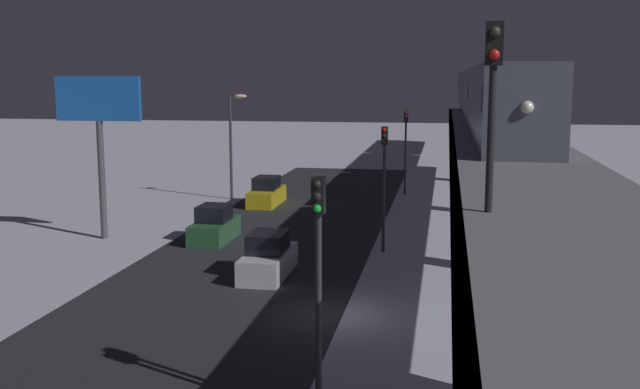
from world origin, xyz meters
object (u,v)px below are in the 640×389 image
object	(u,v)px
traffic_light_near	(318,265)
traffic_light_mid	(384,170)
subway_train	(480,91)
sedan_yellow	(267,193)
rail_signal	(493,84)
sedan_white	(268,258)
traffic_light_far	(406,139)
sedan_green	(214,226)
commercial_billboard	(99,115)

from	to	relation	value
traffic_light_near	traffic_light_mid	bearing A→B (deg)	-90.00
subway_train	sedan_yellow	bearing A→B (deg)	41.66
rail_signal	sedan_white	world-z (taller)	rail_signal
sedan_white	traffic_light_mid	world-z (taller)	traffic_light_mid
sedan_yellow	traffic_light_mid	world-z (taller)	traffic_light_mid
traffic_light_mid	traffic_light_far	size ratio (longest dim) A/B	1.00
subway_train	sedan_green	distance (m)	30.05
traffic_light_mid	commercial_billboard	bearing A→B (deg)	-1.85
rail_signal	sedan_yellow	distance (m)	36.76
subway_train	sedan_white	distance (m)	33.88
subway_train	traffic_light_mid	size ratio (longest dim) A/B	11.57
sedan_yellow	traffic_light_near	bearing A→B (deg)	106.30
sedan_green	traffic_light_near	distance (m)	22.36
sedan_green	subway_train	bearing A→B (deg)	-120.87
traffic_light_mid	commercial_billboard	world-z (taller)	commercial_billboard
traffic_light_far	traffic_light_mid	bearing A→B (deg)	90.00
sedan_yellow	traffic_light_far	distance (m)	11.76
sedan_white	traffic_light_mid	distance (m)	7.93
sedan_white	traffic_light_near	distance (m)	14.84
subway_train	traffic_light_near	bearing A→B (deg)	82.80
rail_signal	sedan_green	distance (m)	26.56
subway_train	traffic_light_near	xyz separation A→B (m)	(5.70, 45.15, -3.53)
rail_signal	traffic_light_mid	world-z (taller)	rail_signal
sedan_green	sedan_white	world-z (taller)	same
subway_train	sedan_green	bearing A→B (deg)	59.13
subway_train	traffic_light_far	distance (m)	9.70
traffic_light_far	rail_signal	bearing A→B (deg)	95.72
sedan_green	traffic_light_mid	bearing A→B (deg)	173.97
sedan_yellow	traffic_light_mid	xyz separation A→B (m)	(-9.30, 12.73, 3.40)
rail_signal	sedan_yellow	size ratio (longest dim) A/B	0.85
rail_signal	traffic_light_near	bearing A→B (deg)	-21.51
sedan_green	traffic_light_mid	xyz separation A→B (m)	(-9.30, 0.98, 3.40)
sedan_yellow	traffic_light_near	xyz separation A→B (m)	(-9.30, 31.80, 3.40)
subway_train	sedan_white	world-z (taller)	subway_train
traffic_light_far	commercial_billboard	world-z (taller)	commercial_billboard
subway_train	traffic_light_near	size ratio (longest dim) A/B	11.57
subway_train	rail_signal	xyz separation A→B (m)	(1.73, 46.72, 0.95)
rail_signal	sedan_yellow	bearing A→B (deg)	-68.30
sedan_white	traffic_light_far	xyz separation A→B (m)	(-4.70, -24.48, 3.40)
subway_train	rail_signal	world-z (taller)	rail_signal
sedan_white	subway_train	bearing A→B (deg)	71.72
subway_train	commercial_billboard	distance (m)	33.24
subway_train	traffic_light_mid	distance (m)	26.93
sedan_white	traffic_light_far	world-z (taller)	traffic_light_far
sedan_yellow	commercial_billboard	size ratio (longest dim) A/B	0.53
commercial_billboard	sedan_white	bearing A→B (deg)	151.31
traffic_light_mid	sedan_yellow	bearing A→B (deg)	-53.85
sedan_green	sedan_yellow	world-z (taller)	same
sedan_green	traffic_light_near	bearing A→B (deg)	114.88
rail_signal	subway_train	bearing A→B (deg)	-92.12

